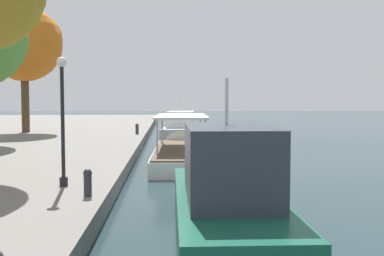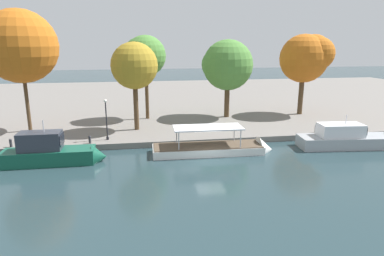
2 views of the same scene
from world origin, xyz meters
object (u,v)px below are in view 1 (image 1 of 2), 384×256
(mooring_bollard_1, at_px, (137,128))
(lamp_post, at_px, (63,118))
(motor_yacht_0, at_px, (223,209))
(tour_boat_1, at_px, (181,156))
(mooring_bollard_2, at_px, (88,182))
(motor_yacht_2, at_px, (182,131))
(tree_0, at_px, (28,41))

(mooring_bollard_1, height_order, lamp_post, lamp_post)
(motor_yacht_0, relative_size, tour_boat_1, 0.75)
(mooring_bollard_2, bearing_deg, lamp_post, 33.05)
(motor_yacht_0, relative_size, motor_yacht_2, 0.82)
(motor_yacht_0, bearing_deg, mooring_bollard_2, 55.09)
(motor_yacht_0, xyz_separation_m, mooring_bollard_1, (26.55, 3.79, 0.25))
(tour_boat_1, xyz_separation_m, lamp_post, (-10.60, 4.14, 2.60))
(tour_boat_1, height_order, lamp_post, lamp_post)
(lamp_post, bearing_deg, mooring_bollard_2, -146.95)
(motor_yacht_2, bearing_deg, tree_0, 88.33)
(mooring_bollard_1, xyz_separation_m, tree_0, (3.52, 9.61, 7.38))
(motor_yacht_0, xyz_separation_m, mooring_bollard_2, (2.59, 3.64, 0.23))
(tour_boat_1, distance_m, lamp_post, 11.67)
(motor_yacht_2, xyz_separation_m, tree_0, (1.71, 13.30, 7.73))
(motor_yacht_2, bearing_deg, motor_yacht_0, -174.16)
(lamp_post, relative_size, tree_0, 0.39)
(motor_yacht_0, relative_size, mooring_bollard_2, 10.77)
(motor_yacht_0, height_order, tour_boat_1, motor_yacht_0)
(tour_boat_1, xyz_separation_m, mooring_bollard_2, (-12.21, 3.09, 0.81))
(motor_yacht_0, distance_m, lamp_post, 6.62)
(tour_boat_1, distance_m, motor_yacht_2, 13.58)
(motor_yacht_0, relative_size, tree_0, 0.81)
(mooring_bollard_1, xyz_separation_m, mooring_bollard_2, (-23.96, -0.14, -0.03))
(motor_yacht_0, relative_size, mooring_bollard_1, 10.13)
(tour_boat_1, height_order, motor_yacht_2, motor_yacht_2)
(tour_boat_1, distance_m, tree_0, 21.58)
(tour_boat_1, height_order, mooring_bollard_2, tour_boat_1)
(tour_boat_1, height_order, tree_0, tree_0)
(motor_yacht_0, distance_m, motor_yacht_2, 28.36)
(lamp_post, xyz_separation_m, tree_0, (25.87, 8.70, 5.61))
(tour_boat_1, bearing_deg, tree_0, 41.78)
(motor_yacht_0, height_order, motor_yacht_2, motor_yacht_0)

